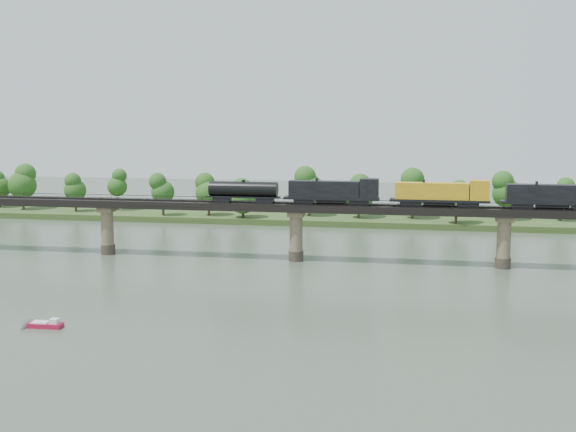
# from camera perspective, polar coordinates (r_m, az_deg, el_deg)

# --- Properties ---
(ground) EXTENTS (400.00, 400.00, 0.00)m
(ground) POSITION_cam_1_polar(r_m,az_deg,el_deg) (116.02, -1.79, -6.50)
(ground) COLOR #3A4939
(ground) RESTS_ON ground
(far_bank) EXTENTS (300.00, 24.00, 1.60)m
(far_bank) POSITION_cam_1_polar(r_m,az_deg,el_deg) (198.29, 3.23, -0.14)
(far_bank) COLOR #30491D
(far_bank) RESTS_ON ground
(bridge) EXTENTS (236.00, 30.00, 11.50)m
(bridge) POSITION_cam_1_polar(r_m,az_deg,el_deg) (143.75, 0.64, -1.41)
(bridge) COLOR #473A2D
(bridge) RESTS_ON ground
(bridge_superstructure) EXTENTS (220.00, 4.90, 0.75)m
(bridge_superstructure) POSITION_cam_1_polar(r_m,az_deg,el_deg) (142.83, 0.65, 1.09)
(bridge_superstructure) COLOR black
(bridge_superstructure) RESTS_ON bridge
(far_treeline) EXTENTS (289.06, 17.54, 13.60)m
(far_treeline) POSITION_cam_1_polar(r_m,az_deg,el_deg) (194.02, 0.68, 2.08)
(far_treeline) COLOR #382619
(far_treeline) RESTS_ON far_bank
(freight_train) EXTENTS (75.91, 2.96, 5.22)m
(freight_train) POSITION_cam_1_polar(r_m,az_deg,el_deg) (140.72, 9.12, 1.79)
(freight_train) COLOR black
(freight_train) RESTS_ON bridge
(motorboat) EXTENTS (4.70, 1.79, 1.31)m
(motorboat) POSITION_cam_1_polar(r_m,az_deg,el_deg) (105.89, -18.56, -8.12)
(motorboat) COLOR #A11232
(motorboat) RESTS_ON ground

